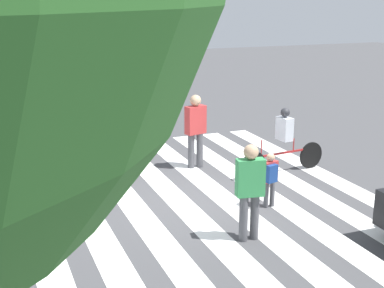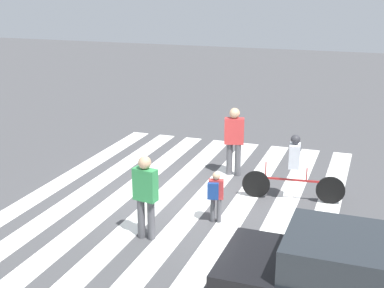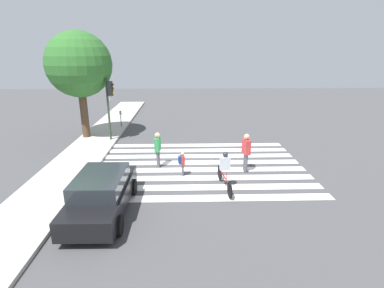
# 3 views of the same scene
# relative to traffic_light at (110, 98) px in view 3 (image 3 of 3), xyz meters

# --- Properties ---
(ground_plane) EXTENTS (60.00, 60.00, 0.00)m
(ground_plane) POSITION_rel_traffic_light_xyz_m (-4.26, -5.23, -2.73)
(ground_plane) COLOR #444447
(sidewalk_curb) EXTENTS (36.00, 2.50, 0.14)m
(sidewalk_curb) POSITION_rel_traffic_light_xyz_m (-4.26, 1.02, -2.66)
(sidewalk_curb) COLOR #ADA89E
(sidewalk_curb) RESTS_ON ground_plane
(crosswalk_stripes) EXTENTS (7.22, 10.00, 0.01)m
(crosswalk_stripes) POSITION_rel_traffic_light_xyz_m (-4.26, -5.23, -2.73)
(crosswalk_stripes) COLOR white
(crosswalk_stripes) RESTS_ON ground_plane
(traffic_light) EXTENTS (0.60, 0.50, 3.90)m
(traffic_light) POSITION_rel_traffic_light_xyz_m (0.00, 0.00, 0.00)
(traffic_light) COLOR #283828
(traffic_light) RESTS_ON ground_plane
(parking_meter) EXTENTS (0.15, 0.15, 1.31)m
(parking_meter) POSITION_rel_traffic_light_xyz_m (3.24, 0.13, -1.75)
(parking_meter) COLOR #283828
(parking_meter) RESTS_ON ground_plane
(street_tree) EXTENTS (3.91, 3.91, 6.59)m
(street_tree) POSITION_rel_traffic_light_xyz_m (0.66, 1.83, 1.87)
(street_tree) COLOR #4C3826
(street_tree) RESTS_ON ground_plane
(pedestrian_adult_blue_shirt) EXTENTS (0.55, 0.35, 1.84)m
(pedestrian_adult_blue_shirt) POSITION_rel_traffic_light_xyz_m (-4.97, -7.30, -1.69)
(pedestrian_adult_blue_shirt) COLOR #4C4C51
(pedestrian_adult_blue_shirt) RESTS_ON ground_plane
(pedestrian_child_with_backpack) EXTENTS (0.34, 0.31, 1.14)m
(pedestrian_child_with_backpack) POSITION_rel_traffic_light_xyz_m (-5.38, -4.33, -2.07)
(pedestrian_child_with_backpack) COLOR #4C4C51
(pedestrian_child_with_backpack) RESTS_ON ground_plane
(pedestrian_adult_tall_backpack) EXTENTS (0.51, 0.30, 1.74)m
(pedestrian_adult_tall_backpack) POSITION_rel_traffic_light_xyz_m (-4.30, -3.16, -1.75)
(pedestrian_adult_tall_backpack) COLOR #4C4C51
(pedestrian_adult_tall_backpack) RESTS_ON ground_plane
(cyclist_near_curb) EXTENTS (2.38, 0.42, 1.62)m
(cyclist_near_curb) POSITION_rel_traffic_light_xyz_m (-6.75, -6.08, -1.86)
(cyclist_near_curb) COLOR black
(cyclist_near_curb) RESTS_ON ground_plane
(car_parked_far_curb) EXTENTS (4.35, 1.91, 1.45)m
(car_parked_far_curb) POSITION_rel_traffic_light_xyz_m (-8.54, -1.56, -1.99)
(car_parked_far_curb) COLOR black
(car_parked_far_curb) RESTS_ON ground_plane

